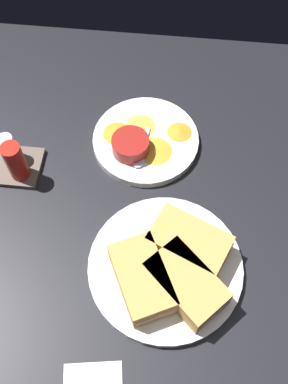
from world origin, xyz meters
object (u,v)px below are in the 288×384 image
ramekin_light_gravy (130,145)px  condiment_caddy (15,160)px  ramekin_dark_sauce (196,245)px  spoon_by_dark_ramekin (167,261)px  sandwich_half_near (142,279)px  plate_chips_companion (146,140)px  plate_sandwich_main (165,267)px  sandwich_half_extra (189,243)px  spoon_by_gravy_ramekin (140,156)px  sandwich_half_far (186,284)px

ramekin_light_gravy → condiment_caddy: condiment_caddy is taller
ramekin_light_gravy → condiment_caddy: 22.02cm
ramekin_dark_sauce → spoon_by_dark_ramekin: 5.52cm
sandwich_half_near → ramekin_light_gravy: 26.99cm
sandwich_half_near → plate_chips_companion: bearing=4.8°
plate_sandwich_main → ramekin_dark_sauce: size_ratio=4.05×
sandwich_half_near → plate_chips_companion: 29.93cm
condiment_caddy → plate_sandwich_main: bearing=-119.8°
sandwich_half_extra → plate_sandwich_main: bearing=134.2°
spoon_by_gravy_ramekin → sandwich_half_far: bearing=-158.0°
sandwich_half_extra → spoon_by_gravy_ramekin: bearing=29.6°
ramekin_dark_sauce → sandwich_half_far: bearing=169.1°
sandwich_half_far → ramekin_light_gravy: size_ratio=2.02×
ramekin_light_gravy → spoon_by_gravy_ramekin: bearing=-124.3°
plate_sandwich_main → sandwich_half_far: 5.95cm
plate_sandwich_main → condiment_caddy: bearing=60.2°
sandwich_half_far → sandwich_half_extra: 7.10cm
sandwich_half_extra → condiment_caddy: 36.22cm
plate_sandwich_main → spoon_by_gravy_ramekin: bearing=17.2°
plate_chips_companion → spoon_by_gravy_ramekin: size_ratio=2.12×
plate_chips_companion → sandwich_half_far: bearing=-162.1°
ramekin_light_gravy → spoon_by_gravy_ramekin: ramekin_light_gravy is taller
sandwich_half_extra → spoon_by_gravy_ramekin: sandwich_half_extra is taller
plate_chips_companion → ramekin_dark_sauce: bearing=-154.3°
plate_sandwich_main → condiment_caddy: size_ratio=2.78×
sandwich_half_far → plate_chips_companion: size_ratio=0.69×
sandwich_half_near → spoon_by_dark_ramekin: (4.26, -3.85, -2.04)cm
sandwich_half_far → spoon_by_gravy_ramekin: size_ratio=1.47×
ramekin_light_gravy → sandwich_half_extra: bearing=-147.7°
sandwich_half_extra → condiment_caddy: size_ratio=1.57×
sandwich_half_far → spoon_by_gravy_ramekin: 27.24cm
plate_sandwich_main → spoon_by_gravy_ramekin: (21.59, 6.68, 1.16)cm
ramekin_dark_sauce → plate_chips_companion: ramekin_dark_sauce is taller
plate_sandwich_main → sandwich_half_near: (-3.50, 3.60, 3.20)cm
sandwich_half_extra → spoon_by_gravy_ramekin: (18.09, 10.27, -2.04)cm
sandwich_half_far → ramekin_light_gravy: sandwich_half_far is taller
ramekin_dark_sauce → condiment_caddy: bearing=68.5°
ramekin_dark_sauce → plate_chips_companion: 25.37cm
sandwich_half_extra → condiment_caddy: condiment_caddy is taller
sandwich_half_extra → spoon_by_dark_ramekin: sandwich_half_extra is taller
sandwich_half_near → spoon_by_dark_ramekin: sandwich_half_near is taller
sandwich_half_far → spoon_by_dark_ramekin: size_ratio=1.58×
ramekin_light_gravy → spoon_by_gravy_ramekin: 2.85cm
sandwich_half_far → condiment_caddy: condiment_caddy is taller
sandwich_half_far → spoon_by_dark_ramekin: sandwich_half_far is taller
sandwich_half_extra → ramekin_dark_sauce: sandwich_half_extra is taller
ramekin_dark_sauce → spoon_by_dark_ramekin: (-2.67, 4.60, -1.48)cm
spoon_by_gravy_ramekin → ramekin_dark_sauce: bearing=-147.6°
plate_sandwich_main → spoon_by_gravy_ramekin: size_ratio=2.65×
ramekin_dark_sauce → ramekin_light_gravy: ramekin_dark_sauce is taller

